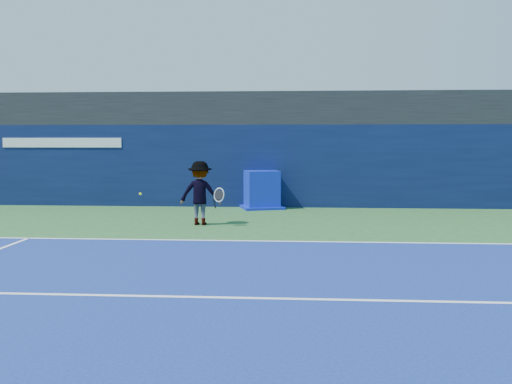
% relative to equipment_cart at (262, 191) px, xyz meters
% --- Properties ---
extents(ground, '(80.00, 80.00, 0.00)m').
position_rel_equipment_cart_xyz_m(ground, '(-0.43, -9.71, -0.62)').
color(ground, '#2B602C').
rests_on(ground, ground).
extents(baseline, '(24.00, 0.10, 0.01)m').
position_rel_equipment_cart_xyz_m(baseline, '(-0.43, -6.71, -0.61)').
color(baseline, white).
rests_on(baseline, ground).
extents(service_line, '(24.00, 0.10, 0.01)m').
position_rel_equipment_cart_xyz_m(service_line, '(-0.43, -11.71, -0.61)').
color(service_line, white).
rests_on(service_line, ground).
extents(stadium_band, '(36.00, 3.00, 1.20)m').
position_rel_equipment_cart_xyz_m(stadium_band, '(-0.43, 1.79, 2.98)').
color(stadium_band, black).
rests_on(stadium_band, back_wall_assembly).
extents(back_wall_assembly, '(36.00, 1.03, 3.00)m').
position_rel_equipment_cart_xyz_m(back_wall_assembly, '(-0.44, 0.79, 0.88)').
color(back_wall_assembly, '#0A153B').
rests_on(back_wall_assembly, ground).
extents(equipment_cart, '(1.76, 1.76, 1.36)m').
position_rel_equipment_cart_xyz_m(equipment_cart, '(0.00, 0.00, 0.00)').
color(equipment_cart, '#0C1EB4').
rests_on(equipment_cart, ground).
extents(tennis_player, '(1.37, 0.76, 1.84)m').
position_rel_equipment_cart_xyz_m(tennis_player, '(-1.54, -4.10, 0.30)').
color(tennis_player, silver).
rests_on(tennis_player, ground).
extents(tennis_ball, '(0.07, 0.07, 0.07)m').
position_rel_equipment_cart_xyz_m(tennis_ball, '(-3.11, -4.76, 0.33)').
color(tennis_ball, '#D3ED1A').
rests_on(tennis_ball, ground).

